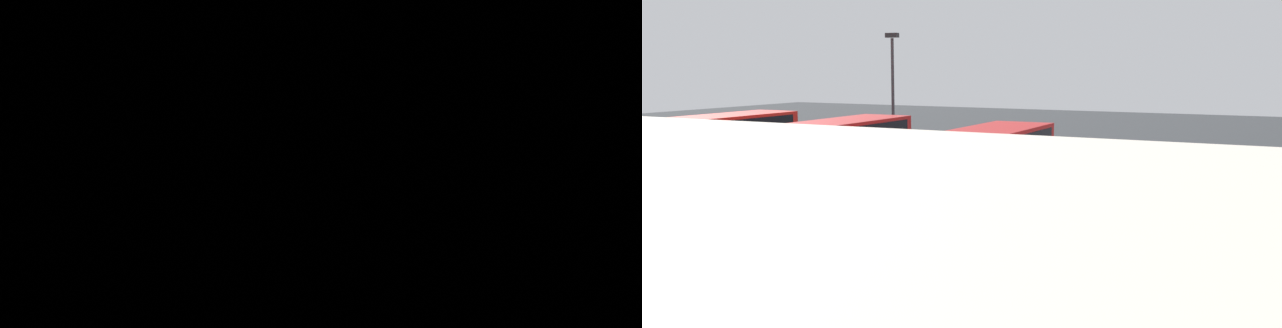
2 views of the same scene
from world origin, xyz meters
The scene contains 13 objects.
ground_plane centered at (0.00, 0.00, 0.00)m, with size 140.00×140.00×0.00m, color #2D3033.
bus_single_deck_near_end centered at (-12.83, 9.61, 1.62)m, with size 3.20×11.78×2.95m.
bus_single_deck_second centered at (-8.77, 9.97, 1.62)m, with size 2.89×11.70×2.95m.
bus_double_decker_third centered at (-5.37, 10.13, 2.45)m, with size 2.92×10.54×4.55m.
bus_single_deck_fourth centered at (-1.60, 9.34, 1.62)m, with size 3.09×10.22×2.95m.
bus_double_decker_fifth centered at (2.01, 9.68, 2.45)m, with size 2.94×11.46×4.55m.
bus_single_deck_sixth centered at (5.20, 10.18, 1.62)m, with size 3.21×10.67×2.95m.
bus_double_decker_seventh centered at (8.97, 9.29, 2.45)m, with size 2.78×10.90×4.55m.
bus_single_deck_far_end centered at (12.61, 9.04, 1.62)m, with size 2.84×10.24×2.95m.
car_hatchback_silver centered at (5.90, -2.38, 0.70)m, with size 3.99×1.96×1.43m.
car_small_green centered at (-14.32, -3.14, 0.70)m, with size 4.64×2.97×1.43m.
lamp_post_tall centered at (3.92, 0.83, 4.97)m, with size 0.70×0.30×8.56m.
waste_bin_yellow centered at (7.17, 1.63, 0.47)m, with size 0.60×0.60×0.95m, color yellow.
Camera 2 is at (-15.84, 31.83, 6.91)m, focal length 38.73 mm.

